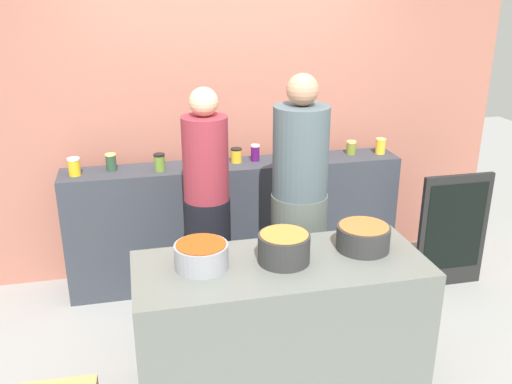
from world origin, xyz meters
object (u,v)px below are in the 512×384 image
at_px(preserve_jar_7, 304,150).
at_px(cooking_pot_right, 363,237).
at_px(preserve_jar_2, 159,162).
at_px(preserve_jar_0, 74,167).
at_px(cooking_pot_center, 284,248).
at_px(preserve_jar_10, 380,146).
at_px(cook_in_cap, 299,218).
at_px(preserve_jar_3, 193,162).
at_px(preserve_jar_1, 111,162).
at_px(chalkboard_sign, 453,231).
at_px(cooking_pot_left, 201,256).
at_px(preserve_jar_4, 236,155).
at_px(preserve_jar_6, 280,156).
at_px(preserve_jar_9, 351,147).
at_px(cook_with_tongs, 207,220).
at_px(preserve_jar_5, 255,153).
at_px(preserve_jar_8, 320,149).

height_order(preserve_jar_7, cooking_pot_right, preserve_jar_7).
relative_size(preserve_jar_2, cooking_pot_right, 0.42).
height_order(preserve_jar_0, cooking_pot_center, preserve_jar_0).
height_order(preserve_jar_10, cook_in_cap, cook_in_cap).
height_order(preserve_jar_3, cooking_pot_right, preserve_jar_3).
bearing_deg(preserve_jar_10, preserve_jar_2, -178.46).
height_order(preserve_jar_0, preserve_jar_1, preserve_jar_0).
height_order(preserve_jar_2, cooking_pot_center, preserve_jar_2).
height_order(cooking_pot_right, cook_in_cap, cook_in_cap).
distance_m(preserve_jar_3, chalkboard_sign, 2.16).
xyz_separation_m(preserve_jar_2, cooking_pot_left, (0.14, -1.30, -0.16)).
distance_m(cooking_pot_center, chalkboard_sign, 1.94).
bearing_deg(preserve_jar_2, preserve_jar_7, 4.21).
bearing_deg(preserve_jar_2, preserve_jar_4, 7.44).
bearing_deg(preserve_jar_1, preserve_jar_6, -4.05).
relative_size(preserve_jar_0, preserve_jar_4, 1.16).
xyz_separation_m(preserve_jar_7, preserve_jar_9, (0.41, 0.00, -0.01)).
xyz_separation_m(preserve_jar_2, preserve_jar_10, (1.83, 0.05, -0.00)).
bearing_deg(cook_in_cap, cooking_pot_left, -141.46).
distance_m(cooking_pot_right, cook_with_tongs, 1.15).
bearing_deg(preserve_jar_3, preserve_jar_7, 5.78).
height_order(preserve_jar_1, preserve_jar_5, preserve_jar_5).
bearing_deg(preserve_jar_5, preserve_jar_8, -2.09).
bearing_deg(preserve_jar_10, cooking_pot_right, -118.14).
relative_size(preserve_jar_8, cooking_pot_left, 0.43).
distance_m(preserve_jar_8, preserve_jar_10, 0.52).
bearing_deg(cooking_pot_left, preserve_jar_4, 71.12).
xyz_separation_m(preserve_jar_3, preserve_jar_10, (1.58, 0.06, 0.01)).
bearing_deg(preserve_jar_2, cooking_pot_right, -48.84).
relative_size(preserve_jar_7, cooking_pot_right, 0.41).
distance_m(preserve_jar_7, preserve_jar_10, 0.66).
bearing_deg(preserve_jar_3, preserve_jar_4, 13.66).
relative_size(preserve_jar_8, cooking_pot_center, 0.44).
distance_m(preserve_jar_3, cooking_pot_center, 1.38).
xyz_separation_m(preserve_jar_10, cooking_pot_left, (-1.70, -1.35, -0.16)).
distance_m(preserve_jar_4, preserve_jar_6, 0.35).
relative_size(preserve_jar_1, cooking_pot_center, 0.43).
height_order(preserve_jar_4, preserve_jar_8, preserve_jar_8).
relative_size(preserve_jar_6, preserve_jar_7, 0.82).
relative_size(preserve_jar_6, cook_with_tongs, 0.06).
relative_size(preserve_jar_9, cook_with_tongs, 0.07).
bearing_deg(cooking_pot_right, preserve_jar_8, 82.07).
bearing_deg(cook_with_tongs, preserve_jar_1, 137.16).
xyz_separation_m(preserve_jar_5, chalkboard_sign, (1.51, -0.55, -0.60)).
bearing_deg(preserve_jar_4, preserve_jar_9, 0.54).
bearing_deg(cooking_pot_center, cooking_pot_right, 6.01).
height_order(preserve_jar_2, preserve_jar_8, preserve_jar_2).
relative_size(preserve_jar_0, preserve_jar_6, 1.24).
xyz_separation_m(preserve_jar_5, preserve_jar_7, (0.41, -0.00, 0.00)).
xyz_separation_m(preserve_jar_1, cook_with_tongs, (0.64, -0.60, -0.29)).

